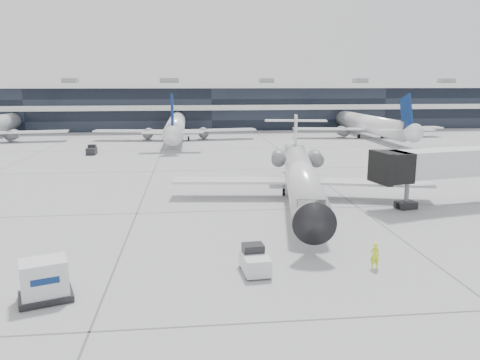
{
  "coord_description": "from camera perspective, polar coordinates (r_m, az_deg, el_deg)",
  "views": [
    {
      "loc": [
        -5.21,
        -40.15,
        11.18
      ],
      "look_at": [
        -0.8,
        0.9,
        2.6
      ],
      "focal_mm": 35.0,
      "sensor_mm": 36.0,
      "label": 1
    }
  ],
  "objects": [
    {
      "name": "ramp_worker",
      "position": [
        30.15,
        16.1,
        -8.85
      ],
      "size": [
        0.6,
        0.4,
        1.64
      ],
      "primitive_type": "imported",
      "rotation": [
        0.0,
        0.0,
        3.13
      ],
      "color": "#DAF81A",
      "rests_on": "ground"
    },
    {
      "name": "baggage_tug",
      "position": [
        28.49,
        1.8,
        -9.82
      ],
      "size": [
        1.7,
        2.63,
        1.6
      ],
      "rotation": [
        0.0,
        0.0,
        0.09
      ],
      "color": "silver",
      "rests_on": "ground"
    },
    {
      "name": "bg_jet_center",
      "position": [
        95.85,
        -7.78,
        4.94
      ],
      "size": [
        32.0,
        40.0,
        9.6
      ],
      "primitive_type": null,
      "color": "white",
      "rests_on": "ground"
    },
    {
      "name": "far_tug",
      "position": [
        78.37,
        -17.63,
        3.49
      ],
      "size": [
        1.41,
        2.38,
        1.52
      ],
      "rotation": [
        0.0,
        0.0,
        0.0
      ],
      "color": "black",
      "rests_on": "ground"
    },
    {
      "name": "cargo_uld",
      "position": [
        26.92,
        -22.73,
        -11.24
      ],
      "size": [
        3.14,
        2.72,
        2.16
      ],
      "rotation": [
        0.0,
        0.0,
        0.34
      ],
      "color": "black",
      "rests_on": "ground"
    },
    {
      "name": "terminal",
      "position": [
        122.42,
        -3.73,
        8.82
      ],
      "size": [
        170.0,
        22.0,
        10.0
      ],
      "primitive_type": "cube",
      "color": "black",
      "rests_on": "ground"
    },
    {
      "name": "ground",
      "position": [
        42.01,
        1.22,
        -3.7
      ],
      "size": [
        220.0,
        220.0,
        0.0
      ],
      "primitive_type": "plane",
      "color": "gray",
      "rests_on": "ground"
    },
    {
      "name": "traffic_cone",
      "position": [
        54.06,
        -7.59,
        -0.02
      ],
      "size": [
        0.48,
        0.48,
        0.55
      ],
      "rotation": [
        0.0,
        0.0,
        0.34
      ],
      "color": "orange",
      "rests_on": "ground"
    },
    {
      "name": "regional_jet",
      "position": [
        46.09,
        7.39,
        0.78
      ],
      "size": [
        25.32,
        31.57,
        7.32
      ],
      "rotation": [
        0.0,
        0.0,
        -0.18
      ],
      "color": "silver",
      "rests_on": "ground"
    },
    {
      "name": "bg_jet_right",
      "position": [
        102.78,
        15.2,
        5.09
      ],
      "size": [
        32.0,
        40.0,
        9.6
      ],
      "primitive_type": null,
      "color": "white",
      "rests_on": "ground"
    },
    {
      "name": "jet_bridge",
      "position": [
        48.29,
        25.67,
        1.96
      ],
      "size": [
        16.83,
        6.28,
        5.42
      ],
      "rotation": [
        0.0,
        0.0,
        0.2
      ],
      "color": "silver",
      "rests_on": "ground"
    }
  ]
}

